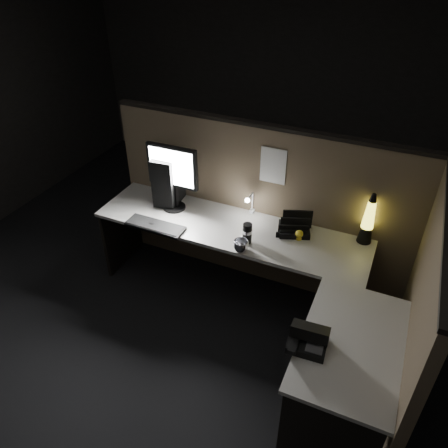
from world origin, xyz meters
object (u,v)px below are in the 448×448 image
at_px(pc_tower, 172,176).
at_px(keyboard, 155,226).
at_px(monitor, 173,172).
at_px(lava_lamp, 368,222).
at_px(desk_phone, 308,339).

xyz_separation_m(pc_tower, keyboard, (0.10, -0.48, -0.21)).
relative_size(monitor, lava_lamp, 1.35).
bearing_deg(keyboard, monitor, 90.30).
bearing_deg(keyboard, lava_lamp, 17.58).
relative_size(monitor, desk_phone, 2.35).
relative_size(keyboard, desk_phone, 2.02).
xyz_separation_m(pc_tower, lava_lamp, (1.71, 0.03, -0.04)).
bearing_deg(pc_tower, monitor, -59.68).
relative_size(pc_tower, monitor, 0.76).
distance_m(monitor, lava_lamp, 1.63).
bearing_deg(desk_phone, keyboard, 151.53).
distance_m(lava_lamp, desk_phone, 1.20).
height_order(lava_lamp, desk_phone, lava_lamp).
xyz_separation_m(keyboard, desk_phone, (1.46, -0.67, 0.04)).
relative_size(pc_tower, desk_phone, 1.79).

